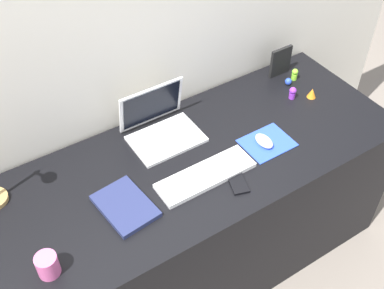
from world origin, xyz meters
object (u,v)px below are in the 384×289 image
(coffee_mug, at_px, (48,265))
(toy_figurine_orange, at_px, (312,93))
(toy_figurine_purple, at_px, (293,93))
(keyboard, at_px, (206,175))
(laptop, at_px, (160,124))
(mouse, at_px, (264,141))
(toy_figurine_lime, at_px, (295,74))
(picture_frame, at_px, (281,62))
(toy_figurine_blue, at_px, (288,82))
(notebook_pad, at_px, (125,206))
(cell_phone, at_px, (237,181))

(coffee_mug, distance_m, toy_figurine_orange, 1.40)
(coffee_mug, height_order, toy_figurine_orange, coffee_mug)
(toy_figurine_orange, bearing_deg, toy_figurine_purple, 152.26)
(keyboard, relative_size, coffee_mug, 4.80)
(laptop, bearing_deg, mouse, -42.13)
(toy_figurine_purple, distance_m, toy_figurine_lime, 0.15)
(keyboard, bearing_deg, picture_frame, 28.44)
(laptop, xyz_separation_m, toy_figurine_blue, (0.70, -0.04, -0.04))
(keyboard, height_order, coffee_mug, coffee_mug)
(mouse, bearing_deg, keyboard, -176.26)
(notebook_pad, height_order, toy_figurine_lime, toy_figurine_lime)
(mouse, bearing_deg, picture_frame, 42.85)
(laptop, height_order, mouse, laptop)
(notebook_pad, distance_m, toy_figurine_purple, 0.98)
(picture_frame, xyz_separation_m, toy_figurine_purple, (-0.07, -0.18, -0.04))
(cell_phone, relative_size, picture_frame, 0.85)
(mouse, distance_m, coffee_mug, 1.00)
(notebook_pad, relative_size, toy_figurine_purple, 3.93)
(coffee_mug, distance_m, toy_figurine_lime, 1.46)
(cell_phone, xyz_separation_m, coffee_mug, (-0.77, 0.02, 0.04))
(toy_figurine_orange, xyz_separation_m, toy_figurine_blue, (-0.03, 0.13, -0.01))
(picture_frame, xyz_separation_m, toy_figurine_orange, (0.01, -0.22, -0.05))
(picture_frame, bearing_deg, notebook_pad, -161.73)
(keyboard, height_order, toy_figurine_blue, toy_figurine_blue)
(keyboard, distance_m, cell_phone, 0.13)
(laptop, distance_m, toy_figurine_lime, 0.76)
(toy_figurine_orange, relative_size, toy_figurine_lime, 0.79)
(keyboard, distance_m, mouse, 0.31)
(toy_figurine_lime, bearing_deg, toy_figurine_blue, -162.15)
(keyboard, xyz_separation_m, toy_figurine_orange, (0.71, 0.15, 0.01))
(mouse, distance_m, cell_phone, 0.25)
(coffee_mug, xyz_separation_m, toy_figurine_orange, (1.39, 0.23, -0.02))
(laptop, height_order, picture_frame, laptop)
(laptop, bearing_deg, toy_figurine_blue, -2.90)
(laptop, xyz_separation_m, cell_phone, (0.11, -0.41, -0.05))
(notebook_pad, height_order, toy_figurine_orange, toy_figurine_orange)
(toy_figurine_orange, bearing_deg, toy_figurine_lime, 80.51)
(picture_frame, distance_m, toy_figurine_lime, 0.09)
(notebook_pad, relative_size, picture_frame, 1.60)
(coffee_mug, height_order, toy_figurine_blue, coffee_mug)
(laptop, relative_size, cell_phone, 2.34)
(toy_figurine_orange, height_order, toy_figurine_purple, toy_figurine_purple)
(toy_figurine_blue, relative_size, toy_figurine_lime, 0.60)
(cell_phone, height_order, picture_frame, picture_frame)
(keyboard, bearing_deg, toy_figurine_purple, 17.51)
(toy_figurine_lime, bearing_deg, toy_figurine_purple, -135.24)
(laptop, bearing_deg, toy_figurine_lime, -1.38)
(notebook_pad, xyz_separation_m, toy_figurine_purple, (0.96, 0.16, 0.02))
(coffee_mug, bearing_deg, mouse, 5.38)
(toy_figurine_purple, bearing_deg, laptop, 168.96)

